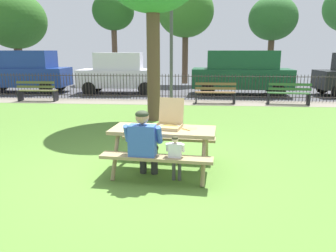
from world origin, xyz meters
The scene contains 20 objects.
ground centered at (0.00, 2.23, -0.01)m, with size 28.00×12.47×0.02m, color #547F31.
cobblestone_walkway centered at (0.00, 7.77, 0.00)m, with size 28.00×1.40×0.01m, color gray.
street_asphalt centered at (0.00, 11.48, -0.01)m, with size 28.00×6.02×0.01m, color #424247.
picnic_table_foreground centered at (0.35, 0.05, 0.60)m, with size 1.92×1.63×0.79m.
pizza_box_open centered at (0.45, 0.15, 0.86)m, with size 0.54×0.58×0.50m.
pizza_slice_on_table centered at (0.82, 0.05, 0.78)m, with size 0.30×0.30×0.02m.
adult_at_table centered at (0.09, -0.43, 0.66)m, with size 0.63×0.62×1.19m.
child_at_table centered at (0.60, -0.51, 0.49)m, with size 0.30×0.30×0.80m.
iron_fence_streetside centered at (0.00, 8.47, 0.56)m, with size 23.37×0.03×1.11m.
park_bench_left centered at (-5.67, 7.63, 0.42)m, with size 1.61×0.49×0.85m.
park_bench_center centered at (1.73, 7.63, 0.42)m, with size 1.60×0.47×0.85m.
park_bench_right centered at (4.60, 7.63, 0.42)m, with size 1.63×0.60×0.85m.
lamp_post_walkway centered at (0.02, 6.78, 2.32)m, with size 0.28×0.28×3.76m.
parked_car_far_left centered at (-7.78, 10.36, 1.10)m, with size 4.66×2.08×2.08m.
parked_car_left centered at (-2.79, 10.36, 1.01)m, with size 3.99×2.01×1.98m.
parked_car_center centered at (3.11, 10.36, 1.10)m, with size 4.70×2.17×2.08m.
far_tree_left centered at (-10.75, 15.61, 3.93)m, with size 3.98×3.98×5.75m.
far_tree_midleft centered at (-4.27, 15.61, 4.41)m, with size 2.62×2.62×5.66m.
far_tree_center centered at (0.27, 15.61, 4.39)m, with size 3.48×3.48×5.99m.
far_tree_midright centered at (5.57, 15.61, 3.94)m, with size 2.92×2.92×5.29m.
Camera 1 is at (0.87, -5.36, 2.10)m, focal length 34.49 mm.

